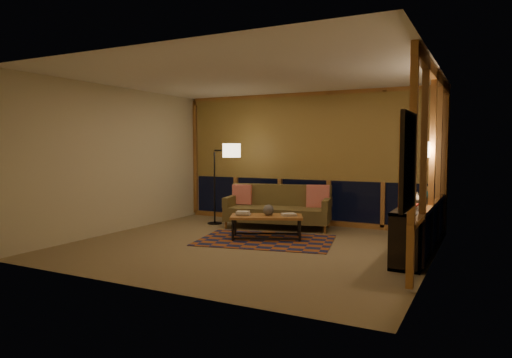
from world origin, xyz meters
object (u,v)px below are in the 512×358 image
at_px(coffee_table, 266,227).
at_px(bookshelf, 420,226).
at_px(sofa, 278,207).
at_px(floor_lamp, 215,184).

bearing_deg(coffee_table, bookshelf, -16.16).
xyz_separation_m(coffee_table, bookshelf, (2.47, 0.36, 0.17)).
xyz_separation_m(sofa, bookshelf, (2.74, -0.71, -0.04)).
relative_size(sofa, floor_lamp, 1.21).
relative_size(sofa, bookshelf, 0.67).
distance_m(sofa, floor_lamp, 1.44).
height_order(sofa, floor_lamp, floor_lamp).
height_order(sofa, coffee_table, sofa).
distance_m(sofa, coffee_table, 1.12).
xyz_separation_m(floor_lamp, bookshelf, (4.11, -0.57, -0.46)).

